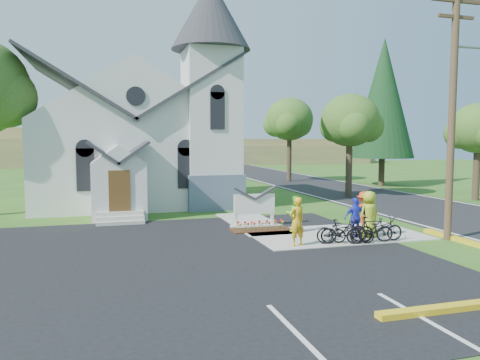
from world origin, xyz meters
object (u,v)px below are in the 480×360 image
object	(u,v)px
cyclist_0	(297,221)
bike_3	(371,229)
church_sign	(254,204)
cyclist_3	(364,211)
cyclist_4	(369,214)
bike_2	(353,232)
utility_pole	(454,102)
cyclist_2	(356,218)
cyclist_1	(295,214)
bike_1	(341,232)
bike_4	(380,229)
bike_0	(341,231)

from	to	relation	value
cyclist_0	bike_3	xyz separation A→B (m)	(2.99, -0.21, -0.42)
church_sign	cyclist_3	distance (m)	4.78
cyclist_4	bike_2	bearing A→B (deg)	24.05
cyclist_0	utility_pole	bearing A→B (deg)	159.15
cyclist_2	cyclist_3	bearing A→B (deg)	-125.96
utility_pole	cyclist_3	xyz separation A→B (m)	(-2.43, 2.30, -4.51)
cyclist_0	bike_3	bearing A→B (deg)	159.79
utility_pole	cyclist_1	bearing A→B (deg)	151.10
bike_3	cyclist_1	bearing A→B (deg)	57.93
cyclist_1	bike_1	world-z (taller)	cyclist_1
utility_pole	bike_1	xyz separation A→B (m)	(-4.57, 0.30, -4.89)
utility_pole	bike_1	bearing A→B (deg)	176.24
bike_1	bike_4	xyz separation A→B (m)	(1.65, 0.00, 0.02)
bike_1	cyclist_4	size ratio (longest dim) A/B	0.83
cyclist_3	cyclist_4	bearing A→B (deg)	77.12
bike_1	bike_4	distance (m)	1.65
cyclist_2	cyclist_4	bearing A→B (deg)	177.49
church_sign	bike_4	bearing A→B (deg)	-50.39
bike_3	church_sign	bearing A→B (deg)	56.85
bike_0	bike_3	bearing A→B (deg)	-74.63
cyclist_2	bike_4	size ratio (longest dim) A/B	0.87
church_sign	bike_0	world-z (taller)	church_sign
cyclist_1	bike_2	world-z (taller)	cyclist_1
cyclist_2	cyclist_4	xyz separation A→B (m)	(0.55, -0.09, 0.13)
utility_pole	bike_2	bearing A→B (deg)	175.80
cyclist_4	bike_4	world-z (taller)	cyclist_4
cyclist_2	bike_3	bearing A→B (deg)	109.83
bike_1	cyclist_2	distance (m)	1.40
cyclist_2	cyclist_0	bearing A→B (deg)	18.91
bike_0	bike_4	size ratio (longest dim) A/B	1.02
bike_0	cyclist_0	bearing A→B (deg)	98.45
church_sign	cyclist_4	bearing A→B (deg)	-45.35
cyclist_1	cyclist_4	world-z (taller)	cyclist_4
church_sign	bike_0	xyz separation A→B (m)	(2.00, -4.40, -0.48)
bike_2	church_sign	bearing A→B (deg)	51.45
cyclist_4	bike_4	xyz separation A→B (m)	(0.03, -0.74, -0.45)
cyclist_0	cyclist_2	xyz separation A→B (m)	(2.79, 0.62, -0.10)
cyclist_2	cyclist_4	distance (m)	0.57
utility_pole	bike_2	size ratio (longest dim) A/B	6.37
church_sign	cyclist_1	world-z (taller)	church_sign
cyclist_3	cyclist_2	bearing A→B (deg)	57.26
utility_pole	cyclist_4	size ratio (longest dim) A/B	5.35
bike_2	utility_pole	bearing A→B (deg)	-72.09
cyclist_1	bike_4	bearing A→B (deg)	143.78
cyclist_1	bike_4	size ratio (longest dim) A/B	0.83
cyclist_0	bike_2	distance (m)	2.26
bike_0	cyclist_4	bearing A→B (deg)	-49.97
church_sign	cyclist_0	size ratio (longest dim) A/B	1.22
cyclist_2	cyclist_1	bearing A→B (deg)	-38.21
utility_pole	bike_3	size ratio (longest dim) A/B	6.20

